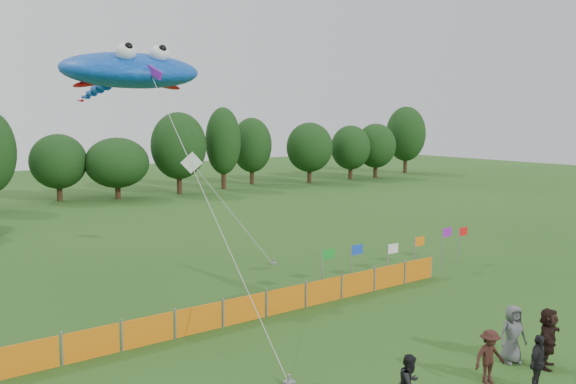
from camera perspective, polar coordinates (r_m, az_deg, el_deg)
treeline at (r=58.67m, az=-22.69°, el=2.85°), size 104.57×8.78×8.36m
barrier_fence at (r=25.51m, az=-2.00°, el=-9.94°), size 19.90×0.06×1.00m
flag_row at (r=31.36m, az=10.05°, el=-5.20°), size 10.73×0.59×2.15m
spectator_c at (r=20.40m, az=17.48°, el=-13.79°), size 1.17×0.83×1.63m
spectator_d at (r=20.32m, az=21.33°, el=-13.98°), size 1.04×0.58×1.67m
spectator_e at (r=22.15m, az=19.33°, el=-11.83°), size 1.08×0.91×1.88m
spectator_f at (r=22.11m, az=22.12°, el=-11.93°), size 1.85×1.28×1.92m
stingray_kite at (r=31.90m, az=-14.12°, el=10.36°), size 7.07×23.26×11.11m
small_kite_white at (r=34.60m, az=-6.69°, el=0.26°), size 3.37×4.16×5.88m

